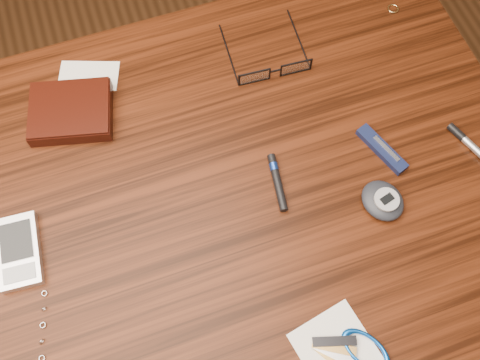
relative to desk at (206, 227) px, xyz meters
The scene contains 11 objects.
ground 0.65m from the desk, ahead, with size 3.80×3.80×0.00m, color #472814.
desk is the anchor object (origin of this frame).
wallet_and_card 0.28m from the desk, 124.71° to the left, with size 0.16×0.17×0.03m.
eyeglasses 0.28m from the desk, 44.98° to the left, with size 0.13×0.13×0.03m.
gold_ring 0.49m from the desk, 29.23° to the left, with size 0.02×0.02×0.00m, color tan.
pda_phone 0.28m from the desk, behind, with size 0.06×0.11×0.02m.
pedometer 0.28m from the desk, 18.99° to the right, with size 0.07×0.08×0.03m.
notepad_keys 0.30m from the desk, 64.79° to the right, with size 0.13×0.12×0.01m.
pocket_knife 0.30m from the desk, ahead, with size 0.05×0.09×0.01m.
silver_pen 0.43m from the desk, ahead, with size 0.06×0.13×0.01m.
black_blue_pen 0.16m from the desk, ahead, with size 0.02×0.09×0.01m.
Camera 1 is at (-0.04, -0.28, 1.47)m, focal length 40.00 mm.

